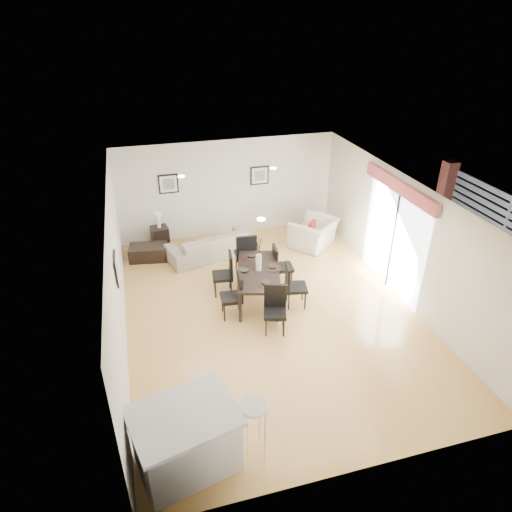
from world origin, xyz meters
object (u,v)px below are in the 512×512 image
object	(u,v)px
dining_table	(259,273)
dining_chair_head	(275,306)
dining_chair_wnear	(235,293)
bar_stool	(253,411)
side_table	(160,237)
sofa	(211,245)
dining_chair_wfar	(226,272)
dining_chair_foot	(246,252)
coffee_table	(148,252)
armchair	(314,233)
dining_chair_efar	(279,264)
kitchen_island	(186,439)
dining_chair_enear	(292,283)

from	to	relation	value
dining_table	dining_chair_head	distance (m)	1.12
dining_table	dining_chair_wnear	distance (m)	0.79
dining_table	bar_stool	bearing A→B (deg)	-91.88
side_table	sofa	bearing A→B (deg)	-37.02
dining_chair_head	dining_table	bearing A→B (deg)	108.40
bar_stool	sofa	bearing A→B (deg)	85.33
dining_chair_wfar	side_table	bearing A→B (deg)	-148.48
sofa	dining_chair_foot	bearing A→B (deg)	104.34
coffee_table	dining_chair_wnear	bearing A→B (deg)	-52.40
armchair	dining_chair_head	bearing A→B (deg)	16.03
armchair	dining_chair_efar	bearing A→B (deg)	6.60
armchair	dining_table	distance (m)	2.99
armchair	kitchen_island	size ratio (longest dim) A/B	0.72
dining_chair_efar	bar_stool	bearing A→B (deg)	162.75
armchair	dining_chair_foot	distance (m)	2.37
side_table	kitchen_island	xyz separation A→B (m)	(-0.26, -6.92, 0.22)
bar_stool	dining_chair_foot	bearing A→B (deg)	76.81
dining_chair_efar	coffee_table	xyz separation A→B (m)	(-2.87, 2.06, -0.36)
sofa	coffee_table	bearing A→B (deg)	-24.77
dining_chair_efar	kitchen_island	bearing A→B (deg)	152.41
dining_chair_head	kitchen_island	size ratio (longest dim) A/B	0.61
armchair	dining_chair_foot	xyz separation A→B (m)	(-2.15, -0.97, 0.23)
dining_chair_foot	dining_chair_efar	bearing A→B (deg)	138.75
dining_chair_head	bar_stool	size ratio (longest dim) A/B	1.13
dining_chair_enear	kitchen_island	xyz separation A→B (m)	(-2.76, -3.33, -0.06)
armchair	dining_chair_efar	size ratio (longest dim) A/B	1.19
sofa	dining_chair_wfar	xyz separation A→B (m)	(0.02, -1.81, 0.23)
dining_chair_wnear	coffee_table	xyz separation A→B (m)	(-1.61, 2.97, -0.36)
armchair	dining_chair_efar	xyz separation A→B (m)	(-1.51, -1.62, 0.17)
sofa	dining_chair_foot	distance (m)	1.35
kitchen_island	bar_stool	world-z (taller)	kitchen_island
dining_chair_efar	dining_chair_foot	xyz separation A→B (m)	(-0.64, 0.64, 0.06)
side_table	bar_stool	bearing A→B (deg)	-84.04
dining_chair_head	dining_chair_efar	bearing A→B (deg)	85.96
coffee_table	bar_stool	distance (m)	6.39
sofa	dining_chair_enear	world-z (taller)	dining_chair_enear
sofa	kitchen_island	xyz separation A→B (m)	(-1.47, -6.00, 0.17)
armchair	side_table	world-z (taller)	armchair
dining_chair_efar	kitchen_island	size ratio (longest dim) A/B	0.61
dining_chair_efar	bar_stool	xyz separation A→B (m)	(-1.78, -4.21, 0.20)
side_table	bar_stool	world-z (taller)	bar_stool
side_table	dining_chair_head	bearing A→B (deg)	-66.13
side_table	kitchen_island	size ratio (longest dim) A/B	0.34
sofa	dining_chair_head	bearing A→B (deg)	86.31
armchair	dining_chair_foot	world-z (taller)	dining_chair_foot
dining_chair_efar	coffee_table	bearing A→B (deg)	59.97
sofa	dining_chair_enear	size ratio (longest dim) A/B	2.25
dining_chair_foot	side_table	bearing A→B (deg)	-43.94
armchair	coffee_table	distance (m)	4.41
sofa	dining_chair_wnear	world-z (taller)	dining_chair_wnear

